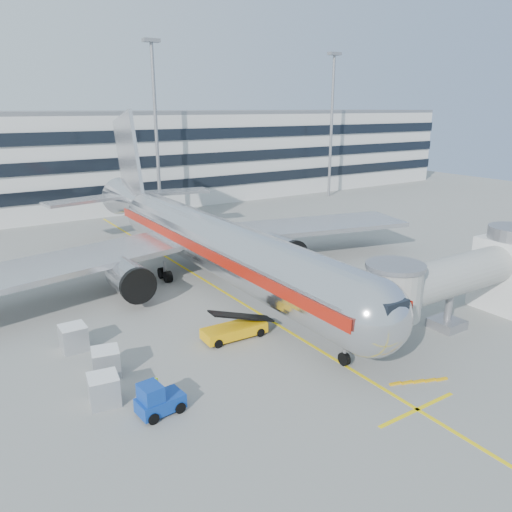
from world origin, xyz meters
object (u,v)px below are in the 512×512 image
cargo_container_left (106,362)px  cargo_container_right (74,338)px  ramp_worker (157,391)px  main_jet (204,239)px  baggage_tug (157,400)px  cargo_container_front (104,390)px  belt_loader (234,329)px

cargo_container_left → cargo_container_right: bearing=100.5°
cargo_container_left → ramp_worker: cargo_container_left is taller
cargo_container_left → ramp_worker: 4.96m
cargo_container_left → ramp_worker: (1.48, -4.73, -0.07)m
main_jet → baggage_tug: bearing=-124.2°
cargo_container_left → main_jet: bearing=42.9°
cargo_container_right → cargo_container_front: (-0.21, -7.71, -0.02)m
baggage_tug → cargo_container_left: (-1.10, 5.68, 0.06)m
cargo_container_front → belt_loader: bearing=17.1°
cargo_container_left → baggage_tug: bearing=-79.0°
baggage_tug → cargo_container_front: baggage_tug is taller
main_jet → cargo_container_left: 18.64m
cargo_container_left → cargo_container_front: size_ratio=1.05×
main_jet → ramp_worker: bearing=-124.8°
belt_loader → cargo_container_front: belt_loader is taller
main_jet → cargo_container_right: bearing=-151.2°
baggage_tug → cargo_container_right: baggage_tug is taller
cargo_container_left → cargo_container_front: 3.26m
belt_loader → cargo_container_left: belt_loader is taller
baggage_tug → cargo_container_right: 10.50m
main_jet → belt_loader: size_ratio=10.08×
cargo_container_front → cargo_container_left: bearing=71.0°
main_jet → belt_loader: (-4.00, -12.34, -3.55)m
belt_loader → cargo_container_left: 9.43m
baggage_tug → ramp_worker: (0.38, 0.95, -0.01)m
cargo_container_right → cargo_container_front: bearing=-91.5°
main_jet → cargo_container_front: (-14.49, -15.56, -3.35)m
belt_loader → cargo_container_front: (-10.49, -3.22, 0.20)m
belt_loader → ramp_worker: bearing=-148.5°
baggage_tug → cargo_container_left: bearing=101.0°
main_jet → baggage_tug: 22.21m
cargo_container_right → baggage_tug: bearing=-79.2°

